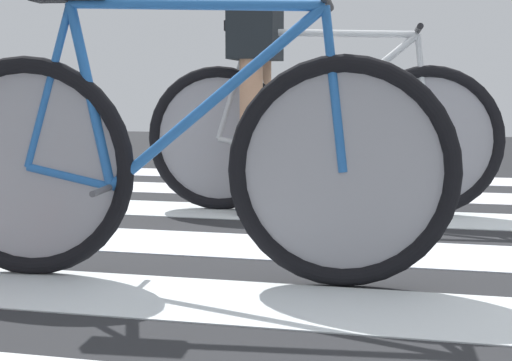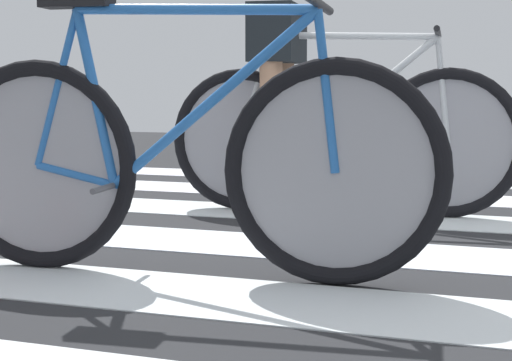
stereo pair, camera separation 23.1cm
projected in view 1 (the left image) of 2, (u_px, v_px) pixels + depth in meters
ground at (396, 265)px, 2.71m from camera, size 18.00×14.00×0.02m
crosswalk_markings at (391, 252)px, 2.85m from camera, size 5.42×5.00×0.00m
bicycle_1_of_2 at (179, 161)px, 2.41m from camera, size 1.73×0.52×0.93m
bicycle_2_of_2 at (320, 134)px, 3.72m from camera, size 1.74×0.52×0.93m
cyclist_2_of_2 at (257, 77)px, 3.74m from camera, size 0.34×0.42×1.02m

